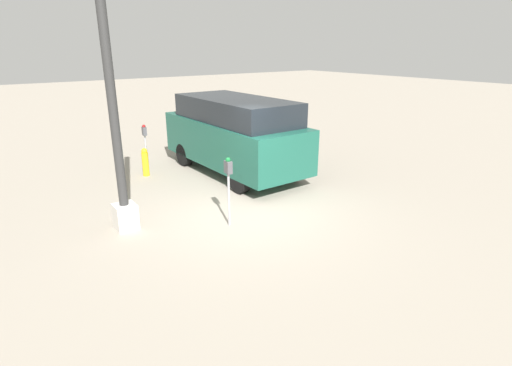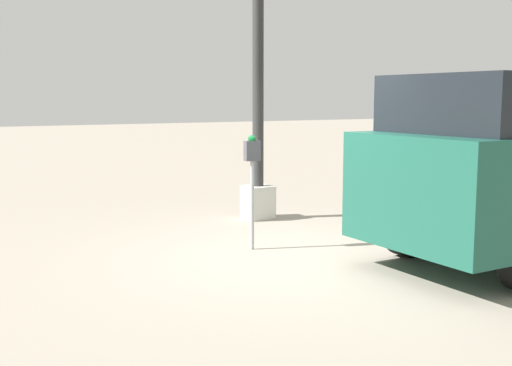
{
  "view_description": "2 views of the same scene",
  "coord_description": "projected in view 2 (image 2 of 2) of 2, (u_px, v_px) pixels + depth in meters",
  "views": [
    {
      "loc": [
        -7.05,
        4.78,
        3.69
      ],
      "look_at": [
        -0.55,
        0.03,
        0.9
      ],
      "focal_mm": 28.0,
      "sensor_mm": 36.0,
      "label": 1
    },
    {
      "loc": [
        -4.46,
        -6.66,
        2.01
      ],
      "look_at": [
        -0.45,
        0.34,
        0.93
      ],
      "focal_mm": 45.0,
      "sensor_mm": 36.0,
      "label": 2
    }
  ],
  "objects": [
    {
      "name": "lamp_post",
      "position": [
        258.0,
        110.0,
        10.45
      ],
      "size": [
        0.44,
        0.44,
        5.17
      ],
      "color": "beige",
      "rests_on": "ground"
    },
    {
      "name": "parking_meter_near",
      "position": [
        252.0,
        166.0,
        8.38
      ],
      "size": [
        0.21,
        0.13,
        1.52
      ],
      "rotation": [
        0.0,
        0.0,
        -0.12
      ],
      "color": "#9E9EA3",
      "rests_on": "ground"
    },
    {
      "name": "ground_plane",
      "position": [
        300.0,
        255.0,
        8.19
      ],
      "size": [
        80.0,
        80.0,
        0.0
      ],
      "primitive_type": "plane",
      "color": "gray"
    },
    {
      "name": "fire_hydrant",
      "position": [
        477.0,
        193.0,
        10.75
      ],
      "size": [
        0.19,
        0.19,
        0.84
      ],
      "color": "gold",
      "rests_on": "ground"
    }
  ]
}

